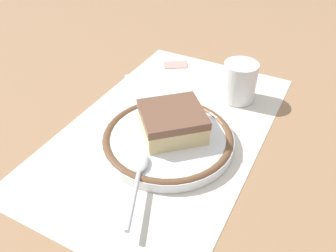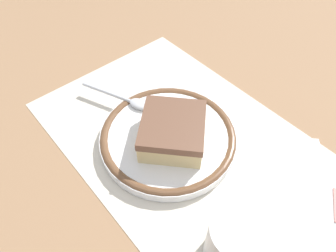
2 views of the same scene
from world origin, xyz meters
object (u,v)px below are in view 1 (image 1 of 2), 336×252
sugar_packet (176,64)px  spoon (139,174)px  cake_slice (172,122)px  napkin (165,84)px  plate (168,139)px  cup (239,84)px

sugar_packet → spoon: bearing=18.2°
cake_slice → napkin: size_ratio=0.93×
plate → cake_slice: cake_slice is taller
cake_slice → sugar_packet: size_ratio=2.57×
cup → sugar_packet: 0.17m
spoon → cup: cup is taller
spoon → napkin: bearing=-159.9°
cake_slice → cup: (-0.16, 0.05, -0.01)m
cake_slice → sugar_packet: bearing=-154.7°
cake_slice → sugar_packet: cake_slice is taller
spoon → napkin: 0.26m
napkin → spoon: bearing=20.1°
napkin → sugar_packet: (-0.08, -0.02, 0.00)m
spoon → sugar_packet: bearing=-161.8°
plate → spoon: (0.09, 0.00, 0.01)m
plate → cup: bearing=162.5°
plate → cake_slice: bearing=173.7°
plate → cup: 0.18m
plate → spoon: 0.09m
cup → sugar_packet: cup is taller
plate → napkin: bearing=-150.5°
napkin → cup: bearing=98.3°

